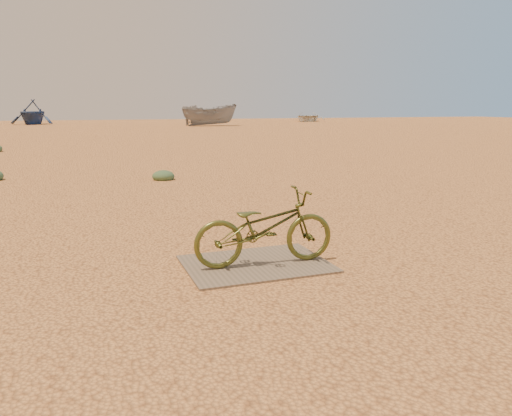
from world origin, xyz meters
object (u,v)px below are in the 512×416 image
object	(u,v)px
bicycle	(265,227)
boat_far_right	(308,117)
boat_far_left	(32,112)
boat_mid_right	(210,115)
plywood_board	(256,264)

from	to	relation	value
bicycle	boat_far_right	bearing A→B (deg)	-24.02
boat_far_left	boat_mid_right	xyz separation A→B (m)	(14.39, -8.94, -0.23)
bicycle	boat_mid_right	distance (m)	38.17
boat_far_left	boat_mid_right	bearing A→B (deg)	-12.97
bicycle	boat_far_right	distance (m)	50.82
boat_far_left	boat_far_right	xyz separation A→B (m)	(27.71, -0.42, -0.65)
boat_mid_right	plywood_board	bearing A→B (deg)	169.17
bicycle	boat_mid_right	world-z (taller)	boat_mid_right
boat_far_left	boat_far_right	bearing A→B (deg)	18.00
boat_far_right	boat_far_left	bearing A→B (deg)	-146.39
bicycle	boat_far_right	size ratio (longest dim) A/B	0.31
plywood_board	boat_far_right	distance (m)	50.81
bicycle	boat_mid_right	size ratio (longest dim) A/B	0.32
plywood_board	boat_far_right	xyz separation A→B (m)	(22.62, 45.49, 0.49)
plywood_board	boat_mid_right	bearing A→B (deg)	75.89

